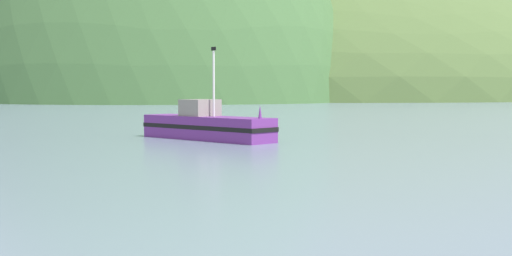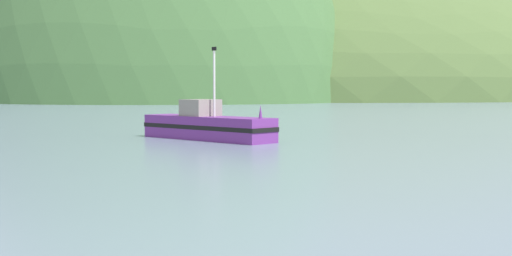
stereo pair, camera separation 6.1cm
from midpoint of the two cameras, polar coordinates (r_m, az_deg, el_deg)
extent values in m
ellipsoid|color=#516B38|center=(194.97, 3.63, 2.59)|extent=(173.36, 138.69, 73.94)
ellipsoid|color=#47703D|center=(144.52, -8.37, 2.26)|extent=(81.45, 65.16, 98.38)
cube|color=#6B2D84|center=(37.54, -4.07, 0.01)|extent=(8.06, 7.08, 1.30)
cube|color=black|center=(37.54, -4.07, 0.11)|extent=(8.14, 7.15, 0.23)
cone|color=#6B2D84|center=(34.62, 0.43, 1.38)|extent=(0.28, 0.28, 0.70)
cube|color=gray|center=(37.91, -4.65, 1.72)|extent=(2.41, 2.42, 0.93)
cylinder|color=silver|center=(37.06, -3.49, 3.74)|extent=(0.12, 0.12, 3.58)
cube|color=black|center=(37.11, -3.50, 6.69)|extent=(0.30, 0.25, 0.20)
camera|label=1|loc=(0.03, -89.93, 0.00)|focal=47.47mm
camera|label=2|loc=(0.03, 90.07, 0.00)|focal=47.47mm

